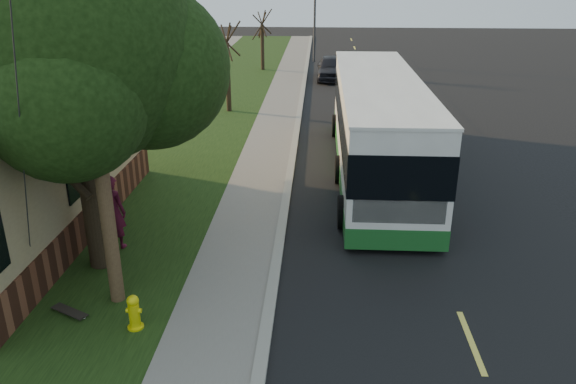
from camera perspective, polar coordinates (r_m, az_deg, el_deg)
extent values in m
plane|color=black|center=(11.44, -2.28, -14.30)|extent=(120.00, 120.00, 0.00)
cube|color=black|center=(20.55, 11.56, 2.33)|extent=(8.00, 80.00, 0.01)
cube|color=gray|center=(20.33, 0.34, 2.74)|extent=(0.25, 80.00, 0.12)
cube|color=slate|center=(20.41, -2.47, 2.73)|extent=(2.00, 80.00, 0.08)
cube|color=black|center=(21.04, -12.01, 2.84)|extent=(5.00, 80.00, 0.07)
cylinder|color=yellow|center=(11.75, -15.33, -12.04)|extent=(0.22, 0.22, 0.55)
sphere|color=yellow|center=(11.56, -15.50, -10.62)|extent=(0.24, 0.24, 0.24)
cylinder|color=yellow|center=(11.68, -15.39, -11.53)|extent=(0.30, 0.10, 0.10)
cylinder|color=yellow|center=(11.68, -15.39, -11.53)|extent=(0.10, 0.18, 0.10)
cylinder|color=yellow|center=(11.89, -15.21, -13.06)|extent=(0.32, 0.32, 0.04)
cylinder|color=#473321|center=(11.24, -19.39, 9.50)|extent=(0.30, 0.30, 9.00)
cylinder|color=#2D2D30|center=(10.85, -25.39, 3.96)|extent=(2.52, 3.21, 7.60)
cylinder|color=black|center=(13.60, -19.30, 0.50)|extent=(0.56, 0.56, 4.00)
sphere|color=black|center=(12.85, -21.13, 13.90)|extent=(5.20, 5.20, 5.20)
sphere|color=black|center=(13.00, -13.94, 12.09)|extent=(3.60, 3.60, 3.60)
sphere|color=black|center=(13.06, -26.55, 11.85)|extent=(3.80, 3.80, 3.80)
sphere|color=black|center=(11.70, -21.65, 8.64)|extent=(3.20, 3.20, 3.20)
sphere|color=black|center=(14.32, -21.38, 16.18)|extent=(3.40, 3.40, 3.40)
cylinder|color=black|center=(27.99, -6.12, 11.49)|extent=(0.24, 0.24, 3.30)
cylinder|color=black|center=(27.74, -6.26, 14.84)|extent=(1.38, 0.57, 2.01)
cylinder|color=black|center=(27.74, -6.26, 14.84)|extent=(0.74, 1.21, 1.58)
cylinder|color=black|center=(27.74, -6.26, 14.84)|extent=(0.65, 1.05, 1.95)
cylinder|color=black|center=(27.74, -6.26, 14.84)|extent=(1.28, 0.53, 1.33)
cylinder|color=black|center=(27.74, -6.26, 14.84)|extent=(0.75, 1.21, 1.70)
cylinder|color=black|center=(39.71, -2.61, 14.48)|extent=(0.24, 0.24, 3.03)
cylinder|color=black|center=(39.54, -2.65, 16.65)|extent=(1.38, 0.57, 2.01)
cylinder|color=black|center=(39.54, -2.65, 16.65)|extent=(0.74, 1.21, 1.58)
cylinder|color=black|center=(39.54, -2.65, 16.65)|extent=(0.65, 1.05, 1.95)
cylinder|color=black|center=(39.54, -2.65, 16.65)|extent=(1.28, 0.53, 1.33)
cylinder|color=black|center=(39.54, -2.65, 16.65)|extent=(0.75, 1.21, 1.70)
cylinder|color=#2D2D30|center=(43.36, 2.72, 16.66)|extent=(0.16, 0.16, 5.50)
cube|color=silver|center=(19.41, 9.09, 7.18)|extent=(2.56, 12.27, 2.76)
cube|color=#1A5D23|center=(19.82, 8.85, 3.18)|extent=(2.58, 12.29, 0.56)
cube|color=black|center=(19.36, 9.13, 7.76)|extent=(2.60, 12.31, 1.12)
cube|color=black|center=(13.69, 11.37, 0.00)|extent=(2.26, 0.06, 1.64)
cube|color=yellow|center=(13.26, 11.81, 5.56)|extent=(1.64, 0.06, 0.36)
cube|color=#FFF2CC|center=(14.07, 7.92, -4.39)|extent=(0.26, 0.04, 0.15)
cube|color=#FFF2CC|center=(14.29, 14.08, -4.46)|extent=(0.26, 0.04, 0.15)
cube|color=silver|center=(19.11, 9.34, 11.24)|extent=(2.61, 12.32, 0.08)
cylinder|color=black|center=(15.54, 5.60, -2.02)|extent=(0.29, 0.94, 0.94)
cylinder|color=black|center=(15.86, 14.87, -2.17)|extent=(0.29, 0.94, 0.94)
cylinder|color=black|center=(18.76, 5.23, 2.30)|extent=(0.29, 0.94, 0.94)
cylinder|color=black|center=(19.03, 12.95, 2.10)|extent=(0.29, 0.94, 0.94)
cylinder|color=black|center=(24.03, 4.85, 6.73)|extent=(0.29, 0.94, 0.94)
cylinder|color=black|center=(24.25, 10.94, 6.55)|extent=(0.29, 0.94, 0.94)
imported|color=#4D0F24|center=(14.75, -17.35, -1.93)|extent=(0.80, 0.63, 1.93)
cube|color=black|center=(12.67, -21.32, -11.22)|extent=(0.90, 0.60, 0.02)
cylinder|color=silver|center=(12.48, -20.36, -11.86)|extent=(0.14, 0.20, 0.06)
cylinder|color=silver|center=(12.92, -22.19, -10.92)|extent=(0.14, 0.20, 0.06)
cube|color=black|center=(17.49, -25.28, -0.67)|extent=(1.76, 1.59, 1.23)
cube|color=black|center=(17.27, -25.63, 1.35)|extent=(1.83, 1.66, 0.08)
imported|color=black|center=(36.68, 4.42, 12.49)|extent=(1.82, 4.39, 1.49)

